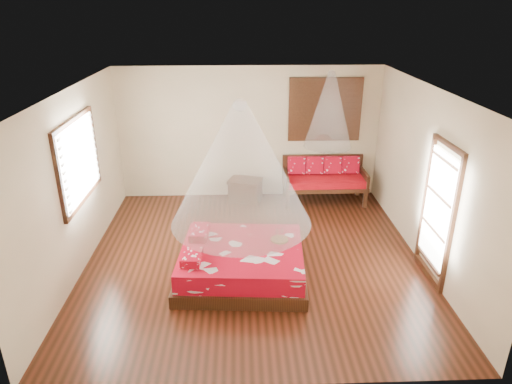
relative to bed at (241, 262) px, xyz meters
The scene contains 10 objects.
room 1.28m from the bed, 67.65° to the left, with size 5.54×5.54×2.84m.
bed is the anchor object (origin of this frame).
daybed 3.42m from the bed, 58.30° to the left, with size 1.74×0.77×0.94m.
storage_chest 2.98m from the bed, 87.78° to the left, with size 0.80×0.68×0.47m.
shutter_panel 4.05m from the bed, 61.05° to the left, with size 1.52×0.06×1.32m.
window_left 2.97m from the bed, 163.81° to the left, with size 0.10×1.74×1.34m.
glazed_door 3.04m from the bed, ahead, with size 0.08×1.02×2.16m.
wine_tray 0.72m from the bed, 19.63° to the left, with size 0.27×0.27×0.22m.
mosquito_net_main 1.60m from the bed, ahead, with size 2.07×2.07×1.80m, color white.
mosquito_net_daybed 3.74m from the bed, 57.13° to the left, with size 0.96×0.96×1.50m, color white.
Camera 1 is at (-0.21, -6.62, 3.99)m, focal length 32.00 mm.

